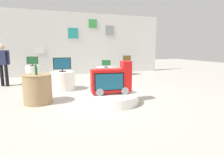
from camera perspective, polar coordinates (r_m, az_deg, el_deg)
name	(u,v)px	position (r m, az deg, el deg)	size (l,w,h in m)	color
ground_plane	(100,99)	(5.50, -3.69, -6.15)	(30.00, 30.00, 0.00)	#B2ADA3
back_wall_display	(71,44)	(10.43, -12.27, 10.20)	(10.48, 0.13, 3.30)	silver
main_display_pedestal	(111,98)	(5.10, -0.31, -5.95)	(1.48, 1.48, 0.24)	white
novelty_firetruck_tv	(112,81)	(4.99, -0.05, -0.66)	(1.09, 0.49, 0.87)	gray
display_pedestal_left_rear	(106,75)	(7.96, -1.83, 1.10)	(0.87, 0.87, 0.64)	white
tv_on_left_rear	(106,63)	(7.90, -1.84, 4.62)	(0.40, 0.19, 0.32)	black
display_pedestal_center_rear	(127,69)	(10.30, 4.49, 2.97)	(0.67, 0.67, 0.64)	white
tv_on_center_rear	(127,59)	(10.25, 4.54, 5.92)	(0.45, 0.20, 0.39)	black
display_pedestal_right_rear	(33,73)	(9.35, -22.76, 1.62)	(0.64, 0.64, 0.64)	white
tv_on_right_rear	(32,61)	(9.30, -22.97, 4.92)	(0.49, 0.23, 0.42)	black
display_pedestal_far_right	(63,81)	(6.79, -14.67, -0.65)	(0.83, 0.83, 0.64)	white
tv_on_far_right	(62,64)	(6.71, -14.87, 4.22)	(0.60, 0.23, 0.48)	black
side_table_round	(38,89)	(5.35, -21.62, -2.86)	(0.76, 0.76, 0.78)	#9E7F56
bottle_on_side_table	(36,70)	(5.18, -22.04, 2.38)	(0.06, 0.06, 0.30)	#195926
shopper_browsing_near_truck	(3,62)	(8.23, -30.15, 4.39)	(0.50, 0.36, 1.60)	black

